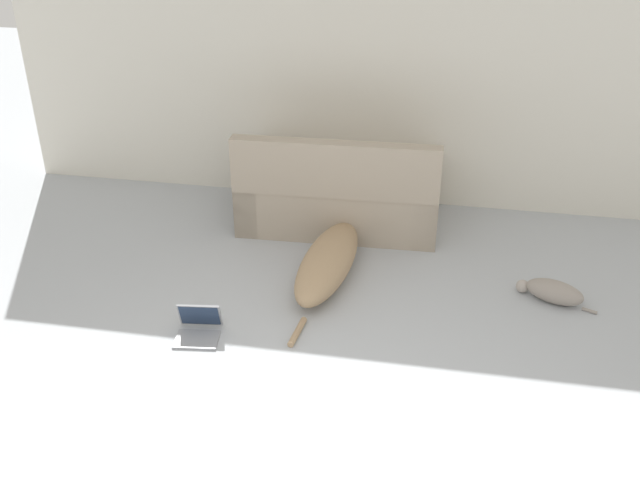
# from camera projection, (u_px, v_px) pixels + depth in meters

# --- Properties ---
(wall_back) EXTENTS (6.68, 0.06, 2.65)m
(wall_back) POSITION_uv_depth(u_px,v_px,m) (373.00, 59.00, 6.20)
(wall_back) COLOR silver
(wall_back) RESTS_ON ground_plane
(couch) EXTENTS (1.73, 0.96, 0.90)m
(couch) POSITION_uv_depth(u_px,v_px,m) (340.00, 195.00, 6.22)
(couch) COLOR tan
(couch) RESTS_ON ground_plane
(dog) EXTENTS (0.49, 1.79, 0.30)m
(dog) POSITION_uv_depth(u_px,v_px,m) (332.00, 255.00, 5.57)
(dog) COLOR #A38460
(dog) RESTS_ON ground_plane
(cat) EXTENTS (0.58, 0.34, 0.16)m
(cat) POSITION_uv_depth(u_px,v_px,m) (553.00, 291.00, 5.22)
(cat) COLOR gray
(cat) RESTS_ON ground_plane
(laptop_open) EXTENTS (0.33, 0.32, 0.22)m
(laptop_open) POSITION_uv_depth(u_px,v_px,m) (199.00, 325.00, 4.87)
(laptop_open) COLOR gray
(laptop_open) RESTS_ON ground_plane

